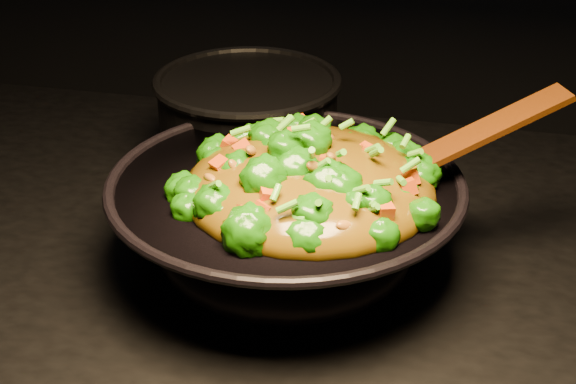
# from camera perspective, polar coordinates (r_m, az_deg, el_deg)

# --- Properties ---
(wok) EXTENTS (0.37, 0.37, 0.10)m
(wok) POSITION_cam_1_polar(r_m,az_deg,el_deg) (0.93, -0.14, -2.21)
(wok) COLOR black
(wok) RESTS_ON stovetop
(stir_fry) EXTENTS (0.26, 0.26, 0.09)m
(stir_fry) POSITION_cam_1_polar(r_m,az_deg,el_deg) (0.87, 1.45, 2.48)
(stir_fry) COLOR #195F06
(stir_fry) RESTS_ON wok
(spatula) EXTENTS (0.22, 0.14, 0.10)m
(spatula) POSITION_cam_1_polar(r_m,az_deg,el_deg) (0.92, 10.95, 3.10)
(spatula) COLOR #351107
(spatula) RESTS_ON wok
(back_pot) EXTENTS (0.29, 0.29, 0.13)m
(back_pot) POSITION_cam_1_polar(r_m,az_deg,el_deg) (1.13, -2.58, 4.43)
(back_pot) COLOR black
(back_pot) RESTS_ON stovetop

